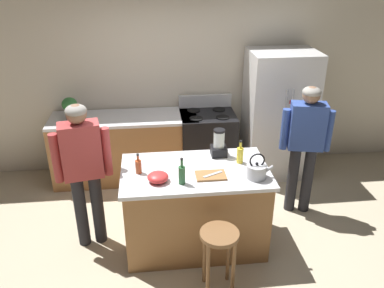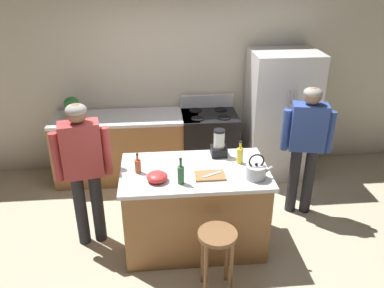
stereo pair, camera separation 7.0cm
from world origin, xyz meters
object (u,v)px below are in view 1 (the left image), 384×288
(blender_appliance, at_px, (219,145))
(bottle_soda, at_px, (240,155))
(tea_kettle, at_px, (257,171))
(cutting_board, at_px, (211,175))
(bottle_cooking_sauce, at_px, (138,166))
(person_by_island_left, at_px, (83,164))
(bottle_olive_oil, at_px, (182,174))
(mixing_bowl, at_px, (158,177))
(stove_range, at_px, (207,144))
(potted_plant, at_px, (70,107))
(bar_stool, at_px, (219,246))
(refrigerator, at_px, (278,115))
(kitchen_island, at_px, (195,207))
(chef_knife, at_px, (213,174))
(person_by_sink_right, at_px, (305,139))

(blender_appliance, height_order, bottle_soda, blender_appliance)
(tea_kettle, height_order, cutting_board, tea_kettle)
(blender_appliance, height_order, bottle_cooking_sauce, blender_appliance)
(person_by_island_left, bearing_deg, blender_appliance, 6.12)
(bottle_soda, distance_m, tea_kettle, 0.34)
(bottle_olive_oil, distance_m, mixing_bowl, 0.24)
(bottle_olive_oil, relative_size, bottle_cooking_sauce, 1.28)
(stove_range, distance_m, potted_plant, 1.95)
(bottle_soda, distance_m, mixing_bowl, 0.92)
(stove_range, height_order, bar_stool, stove_range)
(person_by_island_left, bearing_deg, tea_kettle, -11.88)
(mixing_bowl, bearing_deg, tea_kettle, -1.95)
(refrigerator, distance_m, cutting_board, 2.05)
(potted_plant, bearing_deg, blender_appliance, -35.02)
(stove_range, bearing_deg, tea_kettle, -82.55)
(potted_plant, relative_size, bottle_olive_oil, 1.09)
(bottle_cooking_sauce, bearing_deg, mixing_bowl, -43.84)
(stove_range, xyz_separation_m, person_by_island_left, (-1.50, -1.38, 0.52))
(bottle_soda, bearing_deg, bar_stool, -113.26)
(bar_stool, relative_size, mixing_bowl, 3.30)
(kitchen_island, distance_m, cutting_board, 0.52)
(blender_appliance, bearing_deg, stove_range, 87.16)
(person_by_island_left, xyz_separation_m, bottle_cooking_sauce, (0.57, -0.15, 0.02))
(bottle_soda, height_order, chef_knife, bottle_soda)
(person_by_island_left, relative_size, bottle_cooking_sauce, 7.63)
(mixing_bowl, distance_m, cutting_board, 0.53)
(stove_range, bearing_deg, chef_knife, -96.71)
(bottle_olive_oil, distance_m, cutting_board, 0.33)
(kitchen_island, relative_size, stove_range, 1.36)
(bar_stool, xyz_separation_m, chef_knife, (0.02, 0.56, 0.43))
(kitchen_island, xyz_separation_m, bar_stool, (0.14, -0.71, 0.06))
(stove_range, distance_m, blender_appliance, 1.36)
(stove_range, height_order, bottle_olive_oil, bottle_olive_oil)
(tea_kettle, distance_m, cutting_board, 0.46)
(bar_stool, height_order, potted_plant, potted_plant)
(chef_knife, bearing_deg, bottle_olive_oil, 171.84)
(bottle_cooking_sauce, bearing_deg, bottle_olive_oil, -30.60)
(bottle_soda, xyz_separation_m, bottle_cooking_sauce, (-1.07, -0.11, -0.02))
(refrigerator, height_order, bottle_soda, refrigerator)
(refrigerator, height_order, chef_knife, refrigerator)
(refrigerator, distance_m, bottle_olive_oil, 2.32)
(person_by_sink_right, height_order, blender_appliance, person_by_sink_right)
(potted_plant, xyz_separation_m, bottle_cooking_sauce, (0.91, -1.55, -0.09))
(bar_stool, relative_size, bottle_cooking_sauce, 3.17)
(kitchen_island, height_order, bottle_cooking_sauce, bottle_cooking_sauce)
(bottle_cooking_sauce, bearing_deg, chef_knife, -11.18)
(tea_kettle, relative_size, chef_knife, 1.25)
(bar_stool, distance_m, cutting_board, 0.70)
(person_by_sink_right, distance_m, tea_kettle, 1.06)
(person_by_sink_right, bearing_deg, refrigerator, 90.31)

